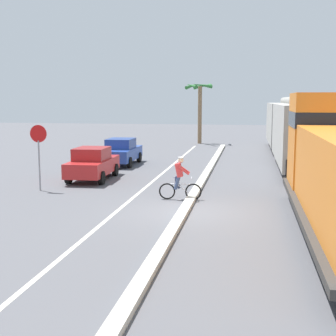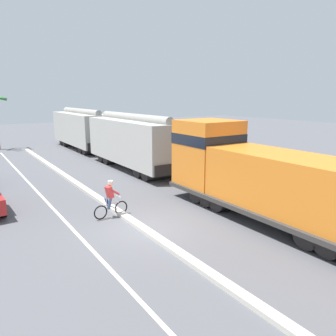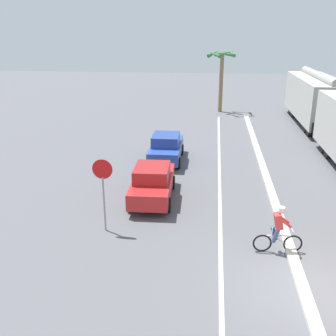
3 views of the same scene
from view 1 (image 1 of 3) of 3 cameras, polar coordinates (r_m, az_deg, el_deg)
name	(u,v)px [view 1 (image 1 of 3)]	position (r m, az deg, el deg)	size (l,w,h in m)	color
ground_plane	(185,212)	(16.74, 2.05, -5.34)	(120.00, 120.00, 0.00)	#56565B
median_curb	(202,181)	(22.56, 4.14, -1.59)	(0.36, 36.00, 0.16)	beige
lane_stripe	(153,181)	(22.93, -1.84, -1.61)	(0.14, 36.00, 0.01)	silver
hopper_car_lead	(304,134)	(26.81, 16.21, 3.97)	(2.90, 10.60, 4.18)	#B1AFA7
hopper_car_middle	(287,124)	(38.35, 14.35, 5.24)	(2.90, 10.60, 4.18)	#AEABA4
parked_car_red	(93,163)	(23.55, -9.17, 0.55)	(1.95, 4.26, 1.62)	red
parked_car_blue	(121,152)	(28.80, -5.70, 2.01)	(1.88, 4.22, 1.62)	#28479E
cyclist	(180,179)	(18.57, 1.44, -1.41)	(1.71, 0.49, 1.71)	black
stop_sign	(39,145)	(21.06, -15.49, 2.75)	(0.76, 0.08, 2.88)	gray
palm_tree_near	(200,98)	(42.84, 3.90, 8.50)	(2.59, 2.70, 5.58)	#846647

